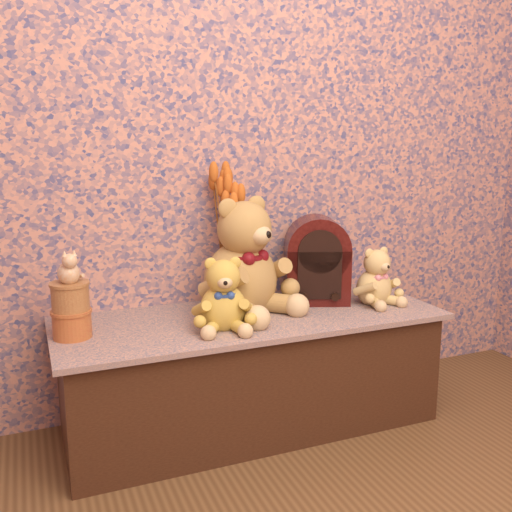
{
  "coord_description": "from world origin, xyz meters",
  "views": [
    {
      "loc": [
        -0.77,
        -0.71,
        1.1
      ],
      "look_at": [
        0.0,
        1.18,
        0.69
      ],
      "focal_mm": 40.17,
      "sensor_mm": 36.0,
      "label": 1
    }
  ],
  "objects_px": {
    "teddy_small": "(375,273)",
    "cathedral_radio": "(317,259)",
    "cat_figurine": "(68,266)",
    "teddy_medium": "(223,290)",
    "biscuit_tin_lower": "(72,324)",
    "ceramic_vase": "(229,283)",
    "teddy_large": "(241,251)"
  },
  "relations": [
    {
      "from": "teddy_large",
      "to": "teddy_small",
      "type": "distance_m",
      "value": 0.56
    },
    {
      "from": "teddy_small",
      "to": "cathedral_radio",
      "type": "height_order",
      "value": "cathedral_radio"
    },
    {
      "from": "teddy_medium",
      "to": "teddy_small",
      "type": "relative_size",
      "value": 1.11
    },
    {
      "from": "teddy_medium",
      "to": "teddy_small",
      "type": "xyz_separation_m",
      "value": [
        0.67,
        0.07,
        -0.01
      ]
    },
    {
      "from": "teddy_medium",
      "to": "cathedral_radio",
      "type": "height_order",
      "value": "cathedral_radio"
    },
    {
      "from": "teddy_small",
      "to": "cat_figurine",
      "type": "height_order",
      "value": "cat_figurine"
    },
    {
      "from": "teddy_small",
      "to": "cathedral_radio",
      "type": "xyz_separation_m",
      "value": [
        -0.2,
        0.12,
        0.05
      ]
    },
    {
      "from": "cathedral_radio",
      "to": "cat_figurine",
      "type": "height_order",
      "value": "cathedral_radio"
    },
    {
      "from": "teddy_medium",
      "to": "biscuit_tin_lower",
      "type": "distance_m",
      "value": 0.52
    },
    {
      "from": "cathedral_radio",
      "to": "biscuit_tin_lower",
      "type": "bearing_deg",
      "value": -154.33
    },
    {
      "from": "ceramic_vase",
      "to": "cathedral_radio",
      "type": "bearing_deg",
      "value": -12.48
    },
    {
      "from": "cat_figurine",
      "to": "ceramic_vase",
      "type": "bearing_deg",
      "value": 6.93
    },
    {
      "from": "cathedral_radio",
      "to": "cat_figurine",
      "type": "relative_size",
      "value": 3.0
    },
    {
      "from": "cat_figurine",
      "to": "teddy_small",
      "type": "bearing_deg",
      "value": -9.37
    },
    {
      "from": "ceramic_vase",
      "to": "biscuit_tin_lower",
      "type": "height_order",
      "value": "ceramic_vase"
    },
    {
      "from": "cat_figurine",
      "to": "biscuit_tin_lower",
      "type": "bearing_deg",
      "value": 0.0
    },
    {
      "from": "cat_figurine",
      "to": "teddy_medium",
      "type": "bearing_deg",
      "value": -18.69
    },
    {
      "from": "cathedral_radio",
      "to": "teddy_large",
      "type": "bearing_deg",
      "value": -157.08
    },
    {
      "from": "cathedral_radio",
      "to": "ceramic_vase",
      "type": "relative_size",
      "value": 1.91
    },
    {
      "from": "ceramic_vase",
      "to": "cat_figurine",
      "type": "xyz_separation_m",
      "value": [
        -0.62,
        -0.16,
        0.16
      ]
    },
    {
      "from": "teddy_large",
      "to": "teddy_medium",
      "type": "height_order",
      "value": "teddy_large"
    },
    {
      "from": "teddy_large",
      "to": "biscuit_tin_lower",
      "type": "distance_m",
      "value": 0.67
    },
    {
      "from": "teddy_small",
      "to": "teddy_medium",
      "type": "bearing_deg",
      "value": 176.74
    },
    {
      "from": "teddy_small",
      "to": "biscuit_tin_lower",
      "type": "xyz_separation_m",
      "value": [
        -1.18,
        0.03,
        -0.08
      ]
    },
    {
      "from": "cathedral_radio",
      "to": "biscuit_tin_lower",
      "type": "height_order",
      "value": "cathedral_radio"
    },
    {
      "from": "teddy_small",
      "to": "cathedral_radio",
      "type": "relative_size",
      "value": 0.7
    },
    {
      "from": "teddy_medium",
      "to": "cat_figurine",
      "type": "distance_m",
      "value": 0.53
    },
    {
      "from": "teddy_small",
      "to": "ceramic_vase",
      "type": "distance_m",
      "value": 0.59
    },
    {
      "from": "teddy_large",
      "to": "ceramic_vase",
      "type": "relative_size",
      "value": 2.59
    },
    {
      "from": "cathedral_radio",
      "to": "biscuit_tin_lower",
      "type": "distance_m",
      "value": 0.98
    },
    {
      "from": "cathedral_radio",
      "to": "cat_figurine",
      "type": "bearing_deg",
      "value": -154.33
    },
    {
      "from": "teddy_small",
      "to": "teddy_large",
      "type": "bearing_deg",
      "value": 160.48
    }
  ]
}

